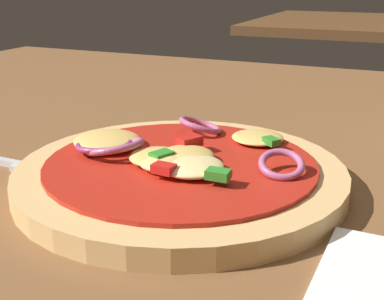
% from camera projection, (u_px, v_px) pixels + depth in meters
% --- Properties ---
extents(dining_table, '(1.13, 1.01, 0.03)m').
position_uv_depth(dining_table, '(163.00, 187.00, 0.40)').
color(dining_table, brown).
rests_on(dining_table, ground).
extents(pizza, '(0.23, 0.23, 0.03)m').
position_uv_depth(pizza, '(179.00, 171.00, 0.37)').
color(pizza, tan).
rests_on(pizza, dining_table).
extents(background_table, '(0.61, 0.64, 0.03)m').
position_uv_depth(background_table, '(358.00, 25.00, 1.60)').
color(background_table, brown).
rests_on(background_table, ground).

